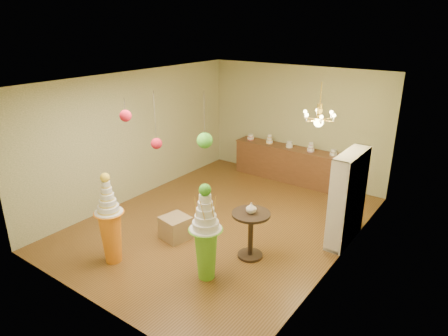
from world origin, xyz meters
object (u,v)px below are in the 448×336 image
Objects in this scene: pedestal_orange at (111,229)px; sideboard at (288,163)px; pedestal_green at (206,241)px; round_table at (251,229)px.

sideboard is at bearing 82.06° from pedestal_orange.
pedestal_green is 1.92× the size of round_table.
sideboard is (0.74, 5.28, -0.16)m from pedestal_orange.
pedestal_green reaches higher than round_table.
sideboard is 3.92m from round_table.
sideboard reaches higher than round_table.
pedestal_green is 1.75m from pedestal_orange.
pedestal_orange is at bearing -140.92° from round_table.
sideboard is (-0.91, 4.70, -0.21)m from pedestal_green.
pedestal_green is 1.00m from round_table.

